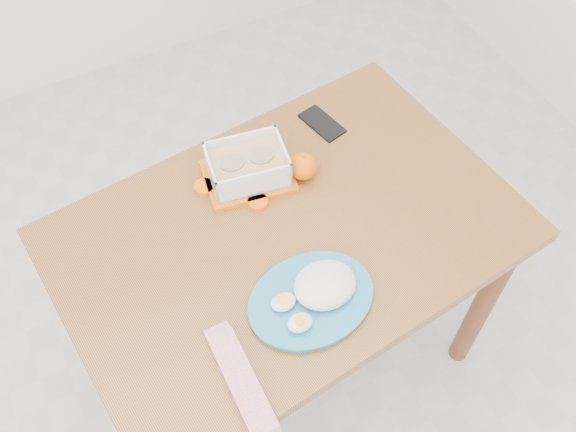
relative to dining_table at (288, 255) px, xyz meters
name	(u,v)px	position (x,y,z in m)	size (l,w,h in m)	color
ground	(251,406)	(-0.18, -0.10, -0.64)	(3.50, 3.50, 0.00)	#B7B7B2
dining_table	(288,255)	(0.00, 0.00, 0.00)	(1.16, 0.85, 0.75)	#A06A2D
food_container	(248,166)	(-0.02, 0.19, 0.16)	(0.24, 0.20, 0.09)	orange
orange_fruit	(303,166)	(0.11, 0.13, 0.15)	(0.07, 0.07, 0.07)	orange
rice_plate	(316,294)	(-0.03, -0.19, 0.14)	(0.30, 0.30, 0.08)	teal
candy_bar	(242,382)	(-0.25, -0.30, 0.12)	(0.23, 0.06, 0.02)	red
smartphone	(322,123)	(0.24, 0.27, 0.12)	(0.06, 0.13, 0.01)	black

